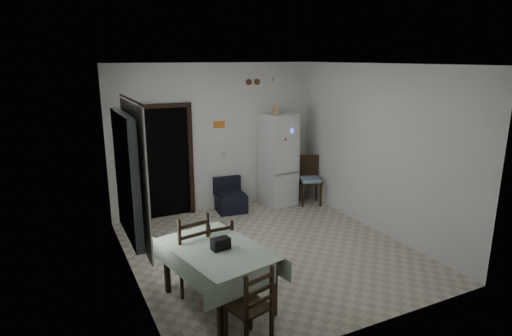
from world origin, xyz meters
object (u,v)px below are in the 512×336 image
at_px(dining_table, 218,276).
at_px(dining_chair_far_left, 188,251).
at_px(corner_chair, 310,181).
at_px(navy_seat, 231,195).
at_px(dining_chair_far_right, 217,249).
at_px(dining_chair_near_head, 248,305).
at_px(fridge, 279,160).

height_order(dining_table, dining_chair_far_left, dining_chair_far_left).
height_order(corner_chair, dining_chair_far_left, dining_chair_far_left).
relative_size(navy_seat, dining_chair_far_right, 0.76).
distance_m(dining_table, dining_chair_near_head, 0.89).
height_order(dining_table, dining_chair_near_head, dining_chair_near_head).
relative_size(navy_seat, dining_chair_far_left, 0.63).
bearing_deg(corner_chair, navy_seat, -170.85).
relative_size(fridge, navy_seat, 2.82).
relative_size(navy_seat, dining_table, 0.46).
height_order(fridge, dining_chair_far_left, fridge).
xyz_separation_m(fridge, dining_chair_far_left, (-2.73, -2.44, -0.41)).
relative_size(corner_chair, dining_chair_far_left, 0.93).
height_order(dining_chair_far_left, dining_chair_far_right, dining_chair_far_left).
relative_size(corner_chair, dining_chair_far_right, 1.13).
distance_m(corner_chair, dining_chair_near_head, 4.71).
bearing_deg(dining_chair_far_left, dining_chair_far_right, 178.32).
relative_size(corner_chair, dining_table, 0.69).
bearing_deg(corner_chair, dining_chair_far_left, -127.71).
bearing_deg(dining_chair_far_right, navy_seat, -117.07).
bearing_deg(fridge, corner_chair, -32.32).
distance_m(navy_seat, dining_chair_near_head, 4.11).
xyz_separation_m(fridge, navy_seat, (-1.07, -0.00, -0.61)).
bearing_deg(dining_chair_far_right, dining_chair_far_left, 8.25).
bearing_deg(dining_chair_far_left, navy_seat, -133.86).
height_order(corner_chair, dining_chair_near_head, corner_chair).
xyz_separation_m(corner_chair, dining_table, (-3.10, -2.67, -0.13)).
distance_m(fridge, dining_table, 3.93).
bearing_deg(navy_seat, dining_chair_near_head, -104.43).
height_order(navy_seat, dining_chair_far_right, dining_chair_far_right).
distance_m(dining_chair_far_left, dining_chair_far_right, 0.44).
bearing_deg(fridge, navy_seat, 174.84).
relative_size(fridge, corner_chair, 1.89).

